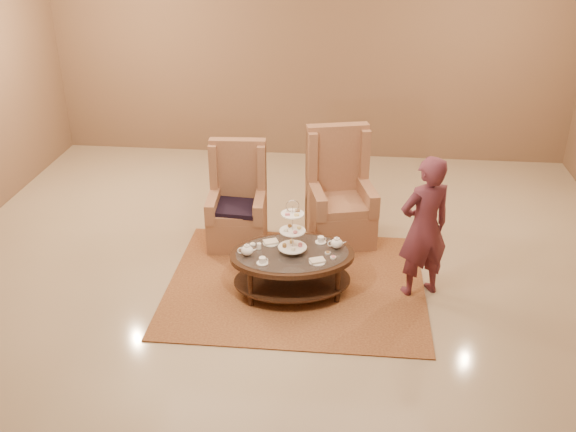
# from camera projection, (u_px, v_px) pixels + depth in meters

# --- Properties ---
(ground) EXTENTS (8.00, 8.00, 0.00)m
(ground) POSITION_uv_depth(u_px,v_px,m) (282.00, 288.00, 6.89)
(ground) COLOR tan
(ground) RESTS_ON ground
(ceiling) EXTENTS (8.00, 8.00, 0.02)m
(ceiling) POSITION_uv_depth(u_px,v_px,m) (282.00, 288.00, 6.89)
(ceiling) COLOR silver
(ceiling) RESTS_ON ground
(wall_back) EXTENTS (8.00, 0.04, 3.50)m
(wall_back) POSITION_uv_depth(u_px,v_px,m) (311.00, 45.00, 9.66)
(wall_back) COLOR brown
(wall_back) RESTS_ON ground
(rug) EXTENTS (2.75, 2.30, 0.01)m
(rug) POSITION_uv_depth(u_px,v_px,m) (296.00, 284.00, 6.95)
(rug) COLOR #9E6A38
(rug) RESTS_ON ground
(tea_table) EXTENTS (1.43, 1.11, 1.08)m
(tea_table) POSITION_uv_depth(u_px,v_px,m) (292.00, 260.00, 6.65)
(tea_table) COLOR black
(tea_table) RESTS_ON ground
(armchair_left) EXTENTS (0.70, 0.73, 1.23)m
(armchair_left) POSITION_uv_depth(u_px,v_px,m) (238.00, 209.00, 7.66)
(armchair_left) COLOR #9A6748
(armchair_left) RESTS_ON ground
(armchair_right) EXTENTS (0.90, 0.92, 1.37)m
(armchair_right) POSITION_uv_depth(u_px,v_px,m) (339.00, 202.00, 7.74)
(armchair_right) COLOR #9A6748
(armchair_right) RESTS_ON ground
(person) EXTENTS (0.67, 0.57, 1.55)m
(person) POSITION_uv_depth(u_px,v_px,m) (424.00, 228.00, 6.48)
(person) COLOR #572532
(person) RESTS_ON ground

